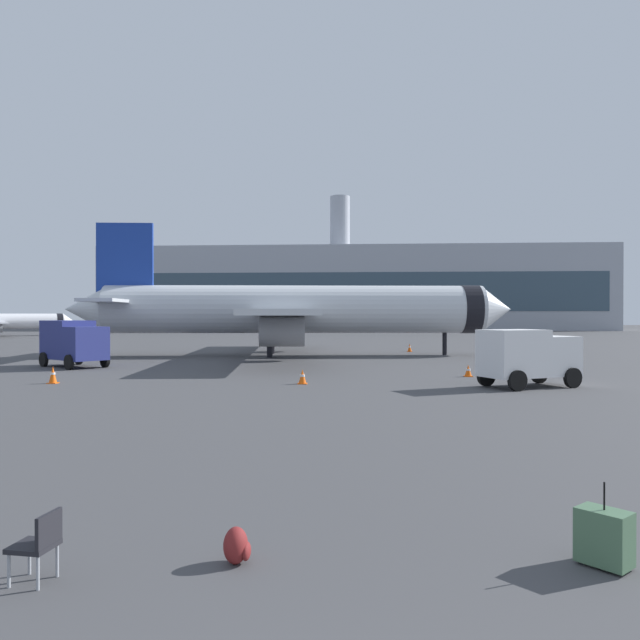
{
  "coord_description": "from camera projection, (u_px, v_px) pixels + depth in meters",
  "views": [
    {
      "loc": [
        -0.02,
        -2.68,
        3.26
      ],
      "look_at": [
        -2.15,
        27.99,
        3.0
      ],
      "focal_mm": 34.88,
      "sensor_mm": 36.0,
      "label": 1
    }
  ],
  "objects": [
    {
      "name": "rolling_suitcase",
      "position": [
        604.0,
        537.0,
        8.02
      ],
      "size": [
        0.73,
        0.74,
        1.1
      ],
      "color": "#476B4C",
      "rests_on": "ground"
    },
    {
      "name": "service_truck",
      "position": [
        73.0,
        341.0,
        38.7
      ],
      "size": [
        5.14,
        4.69,
        2.9
      ],
      "color": "navy",
      "rests_on": "ground"
    },
    {
      "name": "cargo_van",
      "position": [
        528.0,
        355.0,
        27.95
      ],
      "size": [
        4.83,
        3.86,
        2.6
      ],
      "color": "white",
      "rests_on": "ground"
    },
    {
      "name": "gate_chair",
      "position": [
        39.0,
        542.0,
        7.55
      ],
      "size": [
        0.53,
        0.53,
        0.86
      ],
      "color": "black",
      "rests_on": "ground"
    },
    {
      "name": "safety_cone_far",
      "position": [
        468.0,
        371.0,
        32.69
      ],
      "size": [
        0.44,
        0.44,
        0.63
      ],
      "color": "#F2590C",
      "rests_on": "ground"
    },
    {
      "name": "traveller_backpack",
      "position": [
        237.0,
        546.0,
        8.12
      ],
      "size": [
        0.36,
        0.4,
        0.48
      ],
      "color": "maroon",
      "rests_on": "ground"
    },
    {
      "name": "airplane_at_gate",
      "position": [
        293.0,
        310.0,
        49.57
      ],
      "size": [
        35.77,
        32.33,
        10.5
      ],
      "color": "silver",
      "rests_on": "ground"
    },
    {
      "name": "terminal_building",
      "position": [
        353.0,
        289.0,
        139.29
      ],
      "size": [
        108.73,
        22.77,
        29.83
      ],
      "color": "#9EA3AD",
      "rests_on": "ground"
    },
    {
      "name": "safety_cone_near",
      "position": [
        53.0,
        375.0,
        29.46
      ],
      "size": [
        0.44,
        0.44,
        0.82
      ],
      "color": "#F2590C",
      "rests_on": "ground"
    },
    {
      "name": "safety_cone_mid",
      "position": [
        410.0,
        348.0,
        54.67
      ],
      "size": [
        0.44,
        0.44,
        0.74
      ],
      "color": "#F2590C",
      "rests_on": "ground"
    },
    {
      "name": "safety_cone_outer",
      "position": [
        302.0,
        377.0,
        29.21
      ],
      "size": [
        0.44,
        0.44,
        0.69
      ],
      "color": "#F2590C",
      "rests_on": "ground"
    }
  ]
}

